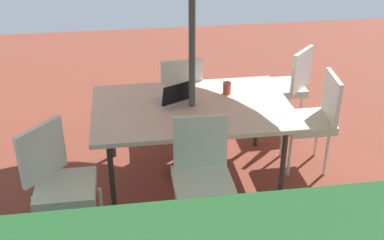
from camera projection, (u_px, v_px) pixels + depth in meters
name	position (u px, v px, depth m)	size (l,w,h in m)	color
ground_plane	(192.00, 174.00, 4.78)	(10.00, 10.00, 0.02)	brown
dining_table	(192.00, 110.00, 4.45)	(1.84, 1.19, 0.75)	silver
chair_southwest	(288.00, 84.00, 5.37)	(0.59, 0.59, 0.98)	silver
chair_south	(179.00, 93.00, 5.15)	(0.46, 0.47, 0.98)	silver
chair_northeast	(59.00, 179.00, 3.71)	(0.59, 0.58, 0.98)	silver
chair_west	(314.00, 117.00, 4.65)	(0.49, 0.47, 0.98)	silver
chair_north	(202.00, 172.00, 3.80)	(0.46, 0.47, 0.98)	silver
laptop	(173.00, 97.00, 4.48)	(0.40, 0.36, 0.21)	#B7B7BC
cup	(227.00, 88.00, 4.63)	(0.08, 0.08, 0.12)	#CC4C33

